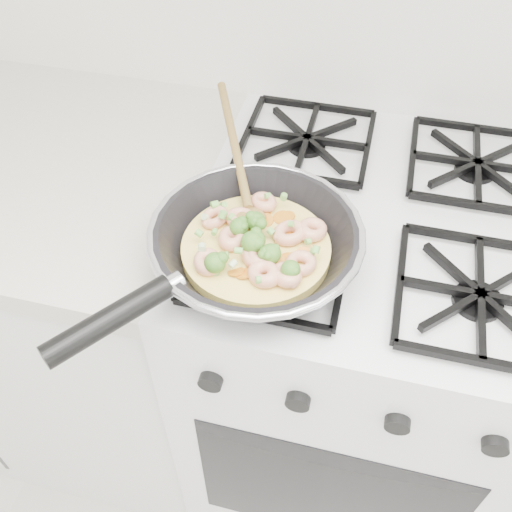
# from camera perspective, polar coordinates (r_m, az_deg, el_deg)

# --- Properties ---
(stove) EXTENTS (0.60, 0.60, 0.92)m
(stove) POSITION_cam_1_polar(r_m,az_deg,el_deg) (1.28, 9.24, -10.35)
(stove) COLOR white
(stove) RESTS_ON ground
(counter_left) EXTENTS (1.00, 0.60, 0.90)m
(counter_left) POSITION_cam_1_polar(r_m,az_deg,el_deg) (1.50, -22.56, -3.56)
(counter_left) COLOR silver
(counter_left) RESTS_ON ground
(skillet) EXTENTS (0.35, 0.58, 0.09)m
(skillet) POSITION_cam_1_polar(r_m,az_deg,el_deg) (0.79, -0.26, 1.23)
(skillet) COLOR black
(skillet) RESTS_ON stove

